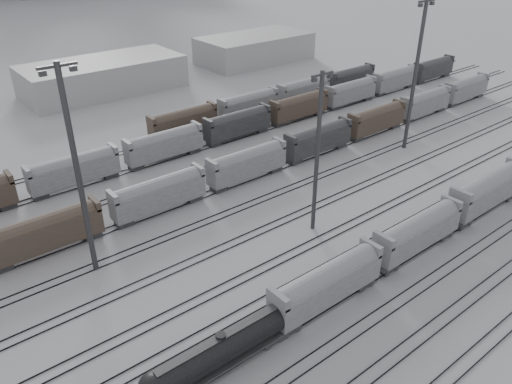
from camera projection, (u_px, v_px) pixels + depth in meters
ground at (358, 294)px, 60.07m from camera, size 900.00×900.00×0.00m
tracks at (265, 231)px, 72.00m from camera, size 220.00×71.50×0.16m
tank_car_b at (221, 350)px, 48.95m from camera, size 17.79×2.97×4.40m
hopper_car_a at (327, 283)px, 56.60m from camera, size 15.50×3.08×5.54m
hopper_car_b at (418, 231)px, 66.01m from camera, size 15.44×3.07×5.52m
hopper_car_c at (488, 189)px, 75.50m from camera, size 16.78×3.33×6.00m
light_mast_b at (77, 170)px, 57.55m from camera, size 4.29×0.69×26.83m
light_mast_c at (317, 151)px, 66.97m from camera, size 3.71×0.59×23.19m
light_mast_d at (415, 73)px, 91.36m from camera, size 4.46×0.71×27.90m
bg_string_near at (247, 165)px, 84.98m from camera, size 151.00×3.00×5.60m
bg_string_mid at (238, 125)px, 101.40m from camera, size 151.00×3.00×5.60m
bg_string_far at (277, 98)px, 116.47m from camera, size 66.00×3.00×5.60m
warehouse_mid at (104, 76)px, 128.57m from camera, size 40.00×18.00×8.00m
warehouse_right at (255, 48)px, 155.98m from camera, size 35.00×18.00×8.00m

